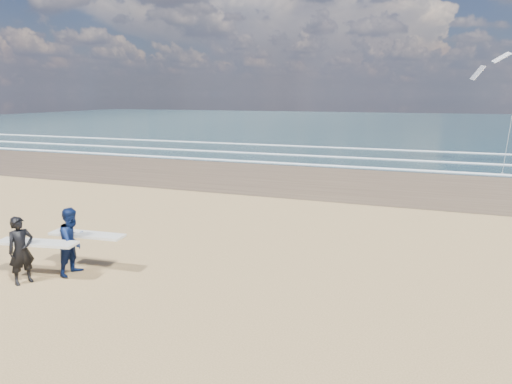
% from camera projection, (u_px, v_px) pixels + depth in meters
% --- Properties ---
extents(ocean, '(220.00, 100.00, 0.02)m').
position_uv_depth(ocean, '(503.00, 126.00, 71.14)').
color(ocean, '#1B353C').
rests_on(ocean, ground).
extents(surfer_near, '(2.26, 1.20, 1.83)m').
position_uv_depth(surfer_near, '(23.00, 249.00, 12.04)').
color(surfer_near, black).
rests_on(surfer_near, ground).
extents(surfer_far, '(2.24, 1.17, 1.90)m').
position_uv_depth(surfer_far, '(74.00, 241.00, 12.67)').
color(surfer_far, '#0D1C49').
rests_on(surfer_far, ground).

